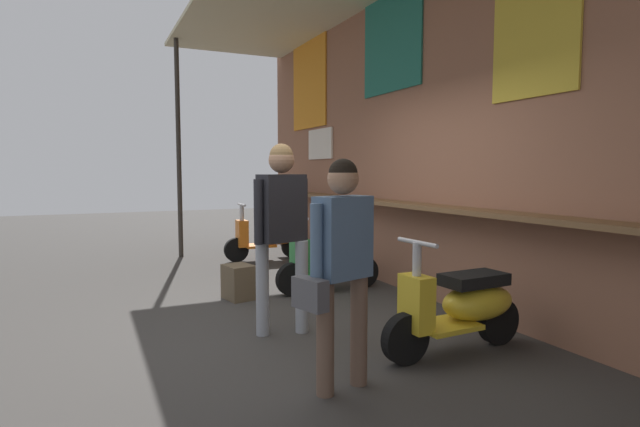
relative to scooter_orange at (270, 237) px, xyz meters
The scene contains 8 objects.
ground_plane 3.79m from the scooter_orange, 16.67° to the right, with size 30.32×30.32×0.00m, color #383533.
market_stall_facade 4.11m from the scooter_orange, 12.36° to the left, with size 10.83×2.49×3.98m.
scooter_orange is the anchor object (origin of this frame).
scooter_green 2.46m from the scooter_orange, ahead, with size 0.46×1.40×0.97m.
scooter_yellow 4.81m from the scooter_orange, ahead, with size 0.46×1.40×0.97m.
shopper_with_handbag 5.22m from the scooter_orange, 13.95° to the right, with size 0.39×0.64×1.58m.
shopper_browsing 3.99m from the scooter_orange, 17.60° to the right, with size 0.31×0.57×1.75m.
merchandise_crate 2.64m from the scooter_orange, 27.31° to the right, with size 0.36×0.29×0.40m, color brown.
Camera 1 is at (4.37, -1.70, 1.50)m, focal length 28.02 mm.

